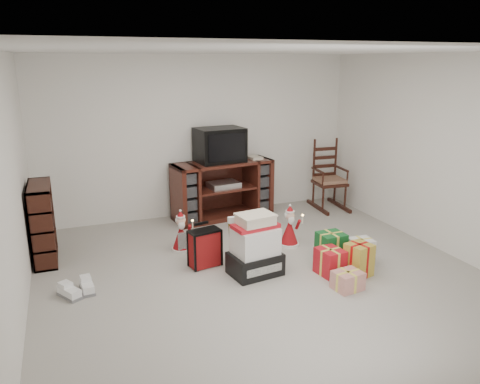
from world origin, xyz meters
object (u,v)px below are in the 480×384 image
teddy_bear (268,248)px  gift_cluster (345,261)px  gift_pile (255,249)px  mrs_claus_figurine (181,235)px  bookshelf (43,224)px  crt_television (220,145)px  santa_figurine (289,230)px  rocking_chair (328,184)px  red_suitcase (205,248)px  tv_stand (223,189)px  sneaker_pair (78,290)px

teddy_bear → gift_cluster: (0.68, -0.66, -0.01)m
gift_pile → mrs_claus_figurine: gift_pile is taller
bookshelf → teddy_bear: bookshelf is taller
gift_cluster → crt_television: bearing=105.8°
santa_figurine → gift_cluster: santa_figurine is taller
bookshelf → mrs_claus_figurine: (1.65, -0.32, -0.26)m
teddy_bear → gift_cluster: teddy_bear is taller
mrs_claus_figurine → santa_figurine: bearing=-14.3°
santa_figurine → gift_cluster: size_ratio=0.59×
rocking_chair → crt_television: bearing=178.9°
teddy_bear → red_suitcase: bearing=173.9°
tv_stand → teddy_bear: size_ratio=4.67×
gift_cluster → red_suitcase: bearing=153.3°
rocking_chair → gift_pile: size_ratio=1.66×
gift_cluster → rocking_chair: bearing=63.4°
red_suitcase → rocking_chair: bearing=19.3°
santa_figurine → sneaker_pair: (-2.72, -0.43, -0.16)m
rocking_chair → sneaker_pair: 4.46m
bookshelf → gift_cluster: 3.69m
sneaker_pair → gift_cluster: (2.95, -0.55, 0.09)m
gift_pile → sneaker_pair: gift_pile is taller
rocking_chair → red_suitcase: 3.05m
mrs_claus_figurine → red_suitcase: bearing=-76.3°
santa_figurine → sneaker_pair: size_ratio=1.40×
tv_stand → mrs_claus_figurine: 1.49m
teddy_bear → crt_television: crt_television is taller
sneaker_pair → gift_cluster: size_ratio=0.42×
teddy_bear → mrs_claus_figurine: (-0.94, 0.67, 0.06)m
red_suitcase → crt_television: 2.10m
sneaker_pair → gift_cluster: gift_cluster is taller
mrs_claus_figurine → sneaker_pair: bearing=-149.4°
gift_pile → gift_cluster: gift_pile is taller
rocking_chair → santa_figurine: rocking_chair is taller
rocking_chair → crt_television: (-1.85, 0.17, 0.75)m
gift_pile → sneaker_pair: 1.98m
crt_television → santa_figurine: bearing=-78.9°
rocking_chair → gift_cluster: rocking_chair is taller
teddy_bear → mrs_claus_figurine: mrs_claus_figurine is taller
mrs_claus_figurine → sneaker_pair: 1.55m
gift_pile → mrs_claus_figurine: size_ratio=1.32×
bookshelf → gift_cluster: (3.28, -1.66, -0.32)m
sneaker_pair → crt_television: size_ratio=0.53×
gift_pile → sneaker_pair: bearing=165.5°
bookshelf → red_suitcase: (1.80, -0.91, -0.23)m
teddy_bear → mrs_claus_figurine: 1.16m
tv_stand → red_suitcase: 1.90m
mrs_claus_figurine → crt_television: size_ratio=0.71×
rocking_chair → teddy_bear: rocking_chair is taller
gift_cluster → bookshelf: bearing=153.2°
santa_figurine → teddy_bear: bearing=-144.9°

